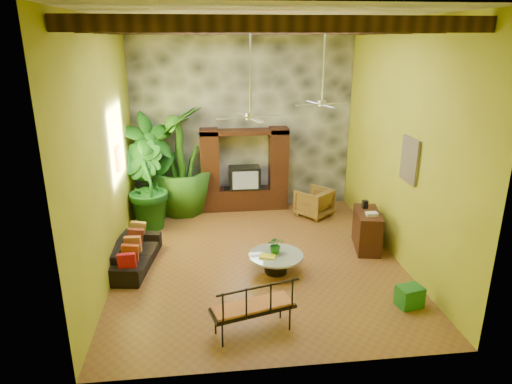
{
  "coord_description": "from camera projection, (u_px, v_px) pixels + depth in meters",
  "views": [
    {
      "loc": [
        -1.1,
        -8.95,
        4.61
      ],
      "look_at": [
        -0.02,
        0.2,
        1.48
      ],
      "focal_mm": 32.0,
      "sensor_mm": 36.0,
      "label": 1
    }
  ],
  "objects": [
    {
      "name": "centerpiece_plant",
      "position": [
        276.0,
        245.0,
        9.31
      ],
      "size": [
        0.37,
        0.33,
        0.38
      ],
      "primitive_type": "imported",
      "rotation": [
        0.0,
        0.0,
        -0.1
      ],
      "color": "#1B6720",
      "rests_on": "coffee_table"
    },
    {
      "name": "ceiling_fan_back",
      "position": [
        323.0,
        94.0,
        10.23
      ],
      "size": [
        1.28,
        1.28,
        1.86
      ],
      "color": "silver",
      "rests_on": "ceiling"
    },
    {
      "name": "stone_accent_wall",
      "position": [
        243.0,
        119.0,
        12.45
      ],
      "size": [
        5.98,
        0.1,
        4.98
      ],
      "primitive_type": "cube",
      "color": "#393B41",
      "rests_on": "ground"
    },
    {
      "name": "tall_plant_a",
      "position": [
        152.0,
        167.0,
        11.86
      ],
      "size": [
        1.79,
        1.69,
        2.82
      ],
      "primitive_type": "imported",
      "rotation": [
        0.0,
        0.0,
        0.64
      ],
      "color": "#1E691B",
      "rests_on": "ground"
    },
    {
      "name": "entertainment_center",
      "position": [
        244.0,
        176.0,
        12.66
      ],
      "size": [
        2.4,
        0.55,
        2.3
      ],
      "color": "black",
      "rests_on": "ground"
    },
    {
      "name": "ceiling",
      "position": [
        258.0,
        15.0,
        8.41
      ],
      "size": [
        6.0,
        7.0,
        0.02
      ],
      "primitive_type": "cube",
      "color": "silver",
      "rests_on": "back_wall"
    },
    {
      "name": "green_bin",
      "position": [
        410.0,
        296.0,
        8.2
      ],
      "size": [
        0.5,
        0.42,
        0.38
      ],
      "primitive_type": "cube",
      "rotation": [
        0.0,
        0.0,
        0.23
      ],
      "color": "#228028",
      "rests_on": "ground"
    },
    {
      "name": "wall_art_mask",
      "position": [
        118.0,
        159.0,
        9.95
      ],
      "size": [
        0.06,
        0.32,
        0.55
      ],
      "primitive_type": "cube",
      "color": "#C17B16",
      "rests_on": "left_wall"
    },
    {
      "name": "ceiling_beams",
      "position": [
        258.0,
        28.0,
        8.48
      ],
      "size": [
        5.95,
        5.36,
        0.22
      ],
      "color": "#371F11",
      "rests_on": "ceiling"
    },
    {
      "name": "coffee_table",
      "position": [
        276.0,
        261.0,
        9.37
      ],
      "size": [
        1.12,
        1.12,
        0.4
      ],
      "rotation": [
        0.0,
        0.0,
        0.08
      ],
      "color": "black",
      "rests_on": "ground"
    },
    {
      "name": "tall_plant_b",
      "position": [
        145.0,
        186.0,
        11.34
      ],
      "size": [
        1.55,
        1.54,
        2.2
      ],
      "primitive_type": "imported",
      "rotation": [
        0.0,
        0.0,
        2.39
      ],
      "color": "#175A1E",
      "rests_on": "ground"
    },
    {
      "name": "yellow_tray",
      "position": [
        267.0,
        256.0,
        9.2
      ],
      "size": [
        0.36,
        0.3,
        0.03
      ],
      "primitive_type": "cube",
      "rotation": [
        0.0,
        0.0,
        -0.31
      ],
      "color": "yellow",
      "rests_on": "coffee_table"
    },
    {
      "name": "back_wall",
      "position": [
        243.0,
        118.0,
        12.5
      ],
      "size": [
        6.0,
        0.02,
        5.0
      ],
      "primitive_type": "cube",
      "color": "#9BA024",
      "rests_on": "ground"
    },
    {
      "name": "ceiling_fan_front",
      "position": [
        250.0,
        105.0,
        8.52
      ],
      "size": [
        1.28,
        1.28,
        1.86
      ],
      "color": "silver",
      "rests_on": "ceiling"
    },
    {
      "name": "left_wall",
      "position": [
        106.0,
        152.0,
        8.88
      ],
      "size": [
        0.02,
        7.0,
        5.0
      ],
      "primitive_type": "cube",
      "color": "#9BA024",
      "rests_on": "ground"
    },
    {
      "name": "tall_plant_c",
      "position": [
        180.0,
        161.0,
        12.25
      ],
      "size": [
        1.9,
        1.9,
        2.92
      ],
      "primitive_type": "imported",
      "rotation": [
        0.0,
        0.0,
        4.53
      ],
      "color": "#2C6A1C",
      "rests_on": "ground"
    },
    {
      "name": "iron_bench",
      "position": [
        253.0,
        306.0,
        7.28
      ],
      "size": [
        1.44,
        0.85,
        0.57
      ],
      "rotation": [
        0.0,
        0.0,
        0.27
      ],
      "color": "black",
      "rests_on": "ground"
    },
    {
      "name": "wicker_armchair",
      "position": [
        314.0,
        202.0,
        12.32
      ],
      "size": [
        1.16,
        1.16,
        0.76
      ],
      "primitive_type": "imported",
      "rotation": [
        0.0,
        0.0,
        3.84
      ],
      "color": "olive",
      "rests_on": "ground"
    },
    {
      "name": "wall_art_painting",
      "position": [
        410.0,
        160.0,
        9.04
      ],
      "size": [
        0.06,
        0.7,
        0.9
      ],
      "primitive_type": "cube",
      "color": "#235083",
      "rests_on": "right_wall"
    },
    {
      "name": "ground",
      "position": [
        258.0,
        259.0,
        10.02
      ],
      "size": [
        7.0,
        7.0,
        0.0
      ],
      "primitive_type": "plane",
      "color": "brown",
      "rests_on": "ground"
    },
    {
      "name": "side_console",
      "position": [
        367.0,
        230.0,
        10.39
      ],
      "size": [
        0.69,
        1.18,
        0.89
      ],
      "primitive_type": "cube",
      "rotation": [
        0.0,
        0.0,
        -0.18
      ],
      "color": "#362111",
      "rests_on": "ground"
    },
    {
      "name": "right_wall",
      "position": [
        400.0,
        144.0,
        9.54
      ],
      "size": [
        0.02,
        7.0,
        5.0
      ],
      "primitive_type": "cube",
      "color": "#9BA024",
      "rests_on": "ground"
    },
    {
      "name": "sofa",
      "position": [
        134.0,
        254.0,
        9.62
      ],
      "size": [
        1.03,
        2.01,
        0.56
      ],
      "primitive_type": "imported",
      "rotation": [
        0.0,
        0.0,
        1.42
      ],
      "color": "black",
      "rests_on": "ground"
    }
  ]
}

